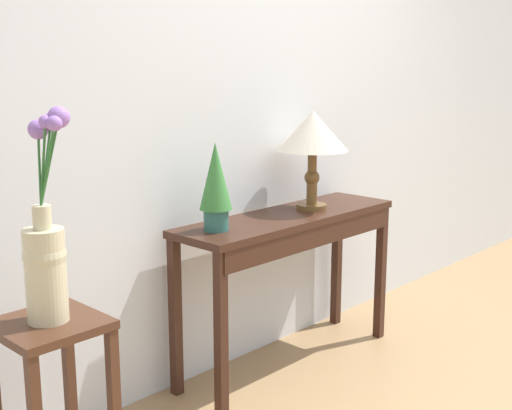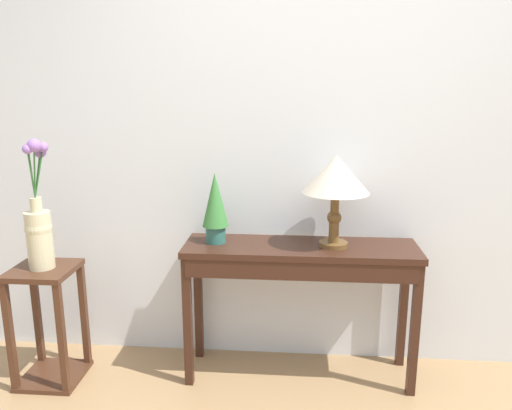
{
  "view_description": "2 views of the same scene",
  "coord_description": "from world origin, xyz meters",
  "px_view_note": "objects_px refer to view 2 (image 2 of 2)",
  "views": [
    {
      "loc": [
        -2.55,
        -0.83,
        1.5
      ],
      "look_at": [
        -0.37,
        1.26,
        0.87
      ],
      "focal_mm": 46.86,
      "sensor_mm": 36.0,
      "label": 1
    },
    {
      "loc": [
        -0.16,
        -1.35,
        1.64
      ],
      "look_at": [
        -0.37,
        1.21,
        1.02
      ],
      "focal_mm": 35.26,
      "sensor_mm": 36.0,
      "label": 2
    }
  ],
  "objects_px": {
    "console_table": "(300,267)",
    "pedestal_stand_left": "(49,325)",
    "potted_plant_on_console": "(215,205)",
    "flower_vase_tall": "(39,226)",
    "table_lamp": "(336,177)"
  },
  "relations": [
    {
      "from": "console_table",
      "to": "table_lamp",
      "type": "xyz_separation_m",
      "value": [
        0.18,
        0.02,
        0.5
      ]
    },
    {
      "from": "console_table",
      "to": "flower_vase_tall",
      "type": "height_order",
      "value": "flower_vase_tall"
    },
    {
      "from": "potted_plant_on_console",
      "to": "pedestal_stand_left",
      "type": "distance_m",
      "value": 1.15
    },
    {
      "from": "table_lamp",
      "to": "console_table",
      "type": "bearing_deg",
      "value": -172.62
    },
    {
      "from": "pedestal_stand_left",
      "to": "console_table",
      "type": "bearing_deg",
      "value": 5.65
    },
    {
      "from": "potted_plant_on_console",
      "to": "flower_vase_tall",
      "type": "distance_m",
      "value": 0.94
    },
    {
      "from": "potted_plant_on_console",
      "to": "flower_vase_tall",
      "type": "bearing_deg",
      "value": -168.94
    },
    {
      "from": "table_lamp",
      "to": "potted_plant_on_console",
      "type": "distance_m",
      "value": 0.67
    },
    {
      "from": "pedestal_stand_left",
      "to": "table_lamp",
      "type": "bearing_deg",
      "value": 5.84
    },
    {
      "from": "potted_plant_on_console",
      "to": "pedestal_stand_left",
      "type": "height_order",
      "value": "potted_plant_on_console"
    },
    {
      "from": "console_table",
      "to": "pedestal_stand_left",
      "type": "xyz_separation_m",
      "value": [
        -1.39,
        -0.14,
        -0.33
      ]
    },
    {
      "from": "flower_vase_tall",
      "to": "console_table",
      "type": "bearing_deg",
      "value": 5.73
    },
    {
      "from": "potted_plant_on_console",
      "to": "flower_vase_tall",
      "type": "xyz_separation_m",
      "value": [
        -0.92,
        -0.18,
        -0.09
      ]
    },
    {
      "from": "potted_plant_on_console",
      "to": "pedestal_stand_left",
      "type": "xyz_separation_m",
      "value": [
        -0.92,
        -0.18,
        -0.66
      ]
    },
    {
      "from": "flower_vase_tall",
      "to": "pedestal_stand_left",
      "type": "bearing_deg",
      "value": 157.92
    }
  ]
}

